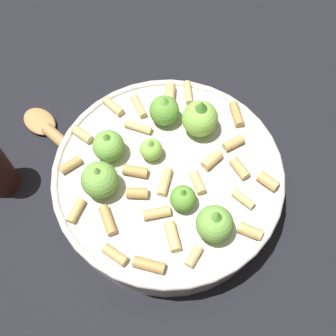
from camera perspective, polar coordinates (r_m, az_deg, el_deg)
name	(u,v)px	position (r m, az deg, el deg)	size (l,w,h in m)	color
ground_plane	(168,192)	(0.52, 0.00, -3.35)	(2.40, 2.40, 0.00)	black
cooking_pan	(168,179)	(0.49, -0.06, -1.56)	(0.27, 0.27, 0.11)	beige
wooden_spoon	(81,158)	(0.55, -11.74, 1.38)	(0.15, 0.23, 0.02)	#B2844C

